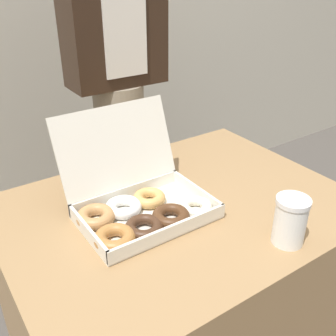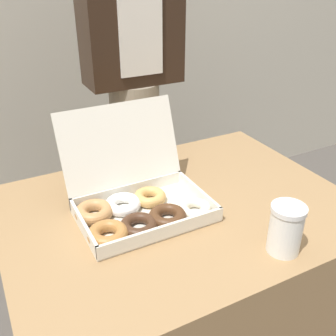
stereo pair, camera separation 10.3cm
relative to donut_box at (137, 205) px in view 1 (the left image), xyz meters
name	(u,v)px [view 1 (the left image)]	position (x,y,z in m)	size (l,w,h in m)	color
table	(178,296)	(0.12, -0.02, -0.39)	(0.95, 0.71, 0.70)	#99754C
donut_box	(137,205)	(0.00, 0.00, 0.00)	(0.36, 0.32, 0.26)	silver
coffee_cup	(290,221)	(0.25, -0.29, 0.02)	(0.08, 0.08, 0.12)	white
person_customer	(117,72)	(0.22, 0.51, 0.21)	(0.34, 0.20, 1.69)	gray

